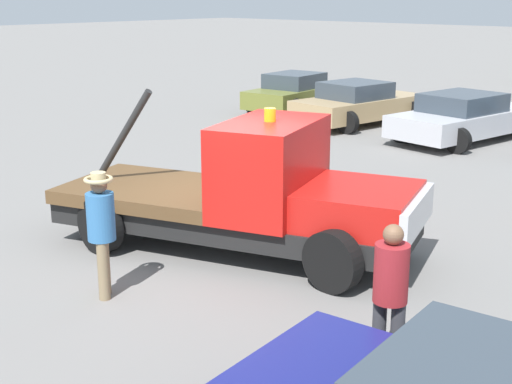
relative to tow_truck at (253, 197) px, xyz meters
name	(u,v)px	position (x,y,z in m)	size (l,w,h in m)	color
ground_plane	(233,249)	(-0.34, -0.12, -0.92)	(160.00, 160.00, 0.00)	slate
tow_truck	(253,197)	(0.00, 0.00, 0.00)	(6.17, 3.76, 2.51)	black
person_near_truck	(390,288)	(3.59, -1.73, 0.05)	(0.37, 0.37, 1.68)	#38383D
person_at_hood	(101,225)	(-0.32, -2.64, 0.11)	(0.39, 0.39, 1.74)	#847051
parked_car_olive	(297,93)	(-8.49, 11.43, -0.27)	(2.64, 4.51, 1.34)	olive
parked_car_tan	(358,104)	(-5.43, 10.74, -0.27)	(2.84, 4.66, 1.34)	tan
parked_car_silver	(465,117)	(-1.74, 10.60, -0.27)	(2.95, 5.09, 1.34)	#B7B7BC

